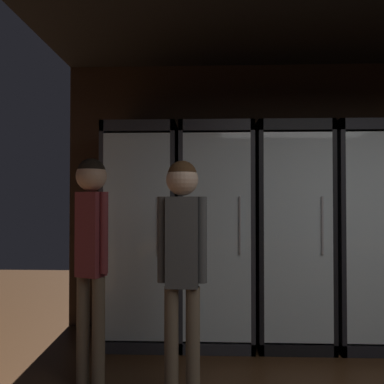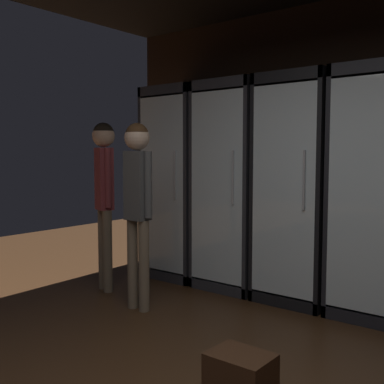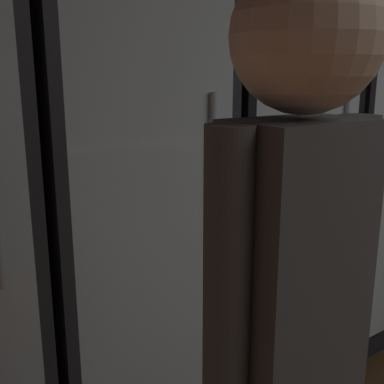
{
  "view_description": "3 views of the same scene",
  "coord_description": "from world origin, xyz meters",
  "px_view_note": "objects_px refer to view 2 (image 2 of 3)",
  "views": [
    {
      "loc": [
        -1.54,
        -0.88,
        1.37
      ],
      "look_at": [
        -1.65,
        2.29,
        1.43
      ],
      "focal_mm": 33.97,
      "sensor_mm": 36.0,
      "label": 1
    },
    {
      "loc": [
        1.19,
        -1.34,
        1.36
      ],
      "look_at": [
        -1.81,
        2.42,
        0.97
      ],
      "focal_mm": 44.01,
      "sensor_mm": 36.0,
      "label": 2
    },
    {
      "loc": [
        -2.21,
        1.05,
        1.44
      ],
      "look_at": [
        -1.11,
        2.58,
        0.98
      ],
      "focal_mm": 44.41,
      "sensor_mm": 36.0,
      "label": 3
    }
  ],
  "objects_px": {
    "shopper_far": "(104,182)",
    "cooler_center": "(302,192)",
    "cooler_far_left": "(184,184)",
    "shopper_near": "(138,190)",
    "cooler_right": "(381,196)",
    "cooler_left": "(238,188)",
    "wine_crate_floor": "(240,379)"
  },
  "relations": [
    {
      "from": "shopper_far",
      "to": "cooler_right",
      "type": "bearing_deg",
      "value": 22.57
    },
    {
      "from": "cooler_center",
      "to": "wine_crate_floor",
      "type": "relative_size",
      "value": 6.13
    },
    {
      "from": "cooler_center",
      "to": "cooler_right",
      "type": "relative_size",
      "value": 1.0
    },
    {
      "from": "cooler_far_left",
      "to": "cooler_right",
      "type": "relative_size",
      "value": 1.0
    },
    {
      "from": "cooler_far_left",
      "to": "cooler_left",
      "type": "bearing_deg",
      "value": 0.12
    },
    {
      "from": "cooler_far_left",
      "to": "wine_crate_floor",
      "type": "xyz_separation_m",
      "value": [
        2.01,
        -1.95,
        -0.88
      ]
    },
    {
      "from": "cooler_far_left",
      "to": "cooler_center",
      "type": "relative_size",
      "value": 1.0
    },
    {
      "from": "cooler_far_left",
      "to": "shopper_far",
      "type": "relative_size",
      "value": 1.25
    },
    {
      "from": "cooler_far_left",
      "to": "cooler_right",
      "type": "xyz_separation_m",
      "value": [
        2.13,
        -0.0,
        -0.01
      ]
    },
    {
      "from": "cooler_far_left",
      "to": "cooler_left",
      "type": "height_order",
      "value": "same"
    },
    {
      "from": "cooler_far_left",
      "to": "cooler_left",
      "type": "distance_m",
      "value": 0.71
    },
    {
      "from": "cooler_far_left",
      "to": "shopper_far",
      "type": "xyz_separation_m",
      "value": [
        -0.22,
        -0.97,
        0.07
      ]
    },
    {
      "from": "cooler_left",
      "to": "wine_crate_floor",
      "type": "bearing_deg",
      "value": -56.39
    },
    {
      "from": "shopper_near",
      "to": "cooler_far_left",
      "type": "bearing_deg",
      "value": 111.09
    },
    {
      "from": "wine_crate_floor",
      "to": "cooler_right",
      "type": "bearing_deg",
      "value": 86.42
    },
    {
      "from": "cooler_center",
      "to": "cooler_right",
      "type": "height_order",
      "value": "same"
    },
    {
      "from": "shopper_near",
      "to": "cooler_left",
      "type": "bearing_deg",
      "value": 77.92
    },
    {
      "from": "cooler_far_left",
      "to": "cooler_right",
      "type": "bearing_deg",
      "value": -0.0
    },
    {
      "from": "shopper_near",
      "to": "wine_crate_floor",
      "type": "relative_size",
      "value": 4.8
    },
    {
      "from": "cooler_far_left",
      "to": "shopper_near",
      "type": "relative_size",
      "value": 1.28
    },
    {
      "from": "shopper_far",
      "to": "shopper_near",
      "type": "bearing_deg",
      "value": -17.18
    },
    {
      "from": "cooler_center",
      "to": "wine_crate_floor",
      "type": "bearing_deg",
      "value": -73.23
    },
    {
      "from": "cooler_center",
      "to": "shopper_near",
      "type": "relative_size",
      "value": 1.28
    },
    {
      "from": "shopper_far",
      "to": "wine_crate_floor",
      "type": "xyz_separation_m",
      "value": [
        2.22,
        -0.98,
        -0.94
      ]
    },
    {
      "from": "cooler_left",
      "to": "shopper_near",
      "type": "height_order",
      "value": "cooler_left"
    },
    {
      "from": "shopper_far",
      "to": "cooler_center",
      "type": "bearing_deg",
      "value": 30.82
    },
    {
      "from": "wine_crate_floor",
      "to": "shopper_far",
      "type": "bearing_deg",
      "value": 156.28
    },
    {
      "from": "wine_crate_floor",
      "to": "cooler_center",
      "type": "bearing_deg",
      "value": 106.77
    },
    {
      "from": "wine_crate_floor",
      "to": "cooler_left",
      "type": "bearing_deg",
      "value": 123.61
    },
    {
      "from": "cooler_right",
      "to": "wine_crate_floor",
      "type": "height_order",
      "value": "cooler_right"
    },
    {
      "from": "cooler_right",
      "to": "shopper_far",
      "type": "height_order",
      "value": "cooler_right"
    },
    {
      "from": "cooler_far_left",
      "to": "shopper_near",
      "type": "xyz_separation_m",
      "value": [
        0.46,
        -1.18,
        0.03
      ]
    }
  ]
}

